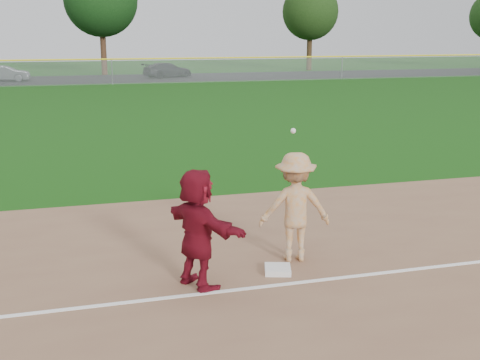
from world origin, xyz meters
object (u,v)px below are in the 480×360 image
object	(u,v)px
car_mid	(5,74)
car_right	(168,70)
first_base	(278,270)
base_runner	(198,228)

from	to	relation	value
car_mid	car_right	xyz separation A→B (m)	(13.97, 0.55, 0.02)
first_base	car_mid	bearing A→B (deg)	100.83
first_base	base_runner	size ratio (longest dim) A/B	0.22
car_mid	car_right	distance (m)	13.98
first_base	base_runner	world-z (taller)	base_runner
first_base	base_runner	distance (m)	1.76
car_right	car_mid	bearing A→B (deg)	72.38
base_runner	car_right	world-z (taller)	base_runner
base_runner	car_right	distance (m)	47.06
first_base	car_mid	size ratio (longest dim) A/B	0.12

